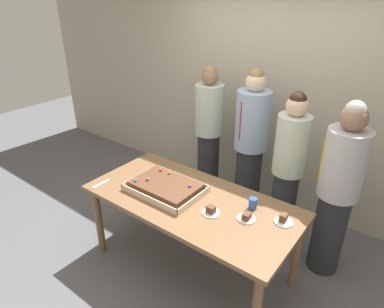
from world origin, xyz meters
name	(u,v)px	position (x,y,z in m)	size (l,w,h in m)	color
ground_plane	(191,266)	(0.00, 0.00, 0.00)	(12.00, 12.00, 0.00)	#5B5B60
interior_back_panel	(278,82)	(0.00, 1.60, 1.50)	(8.00, 0.12, 3.00)	#B2A893
party_table	(191,207)	(0.00, 0.00, 0.69)	(1.90, 0.91, 0.78)	brown
sheet_cake	(166,187)	(-0.27, -0.04, 0.83)	(0.66, 0.47, 0.11)	beige
plated_slice_near_left	(283,220)	(0.78, 0.18, 0.81)	(0.15, 0.15, 0.08)	white
plated_slice_near_right	(246,217)	(0.53, 0.03, 0.80)	(0.15, 0.15, 0.07)	white
plated_slice_far_left	(211,211)	(0.26, -0.07, 0.81)	(0.15, 0.15, 0.07)	white
drink_cup_nearest	(253,203)	(0.49, 0.20, 0.83)	(0.07, 0.07, 0.10)	#2D5199
cake_server_utensil	(101,184)	(-0.83, -0.32, 0.79)	(0.03, 0.20, 0.01)	silver
person_serving_front	(287,173)	(0.54, 0.80, 0.87)	(0.30, 0.30, 1.66)	#28282D
person_green_shirt_behind	(250,145)	(-0.02, 1.10, 0.90)	(0.36, 0.36, 1.73)	#28282D
person_striped_tie_right	(209,134)	(-0.60, 1.13, 0.87)	(0.33, 0.33, 1.69)	#28282D
person_left_edge_reaching	(338,190)	(1.01, 0.78, 0.87)	(0.35, 0.35, 1.68)	#28282D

